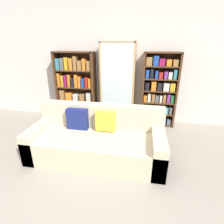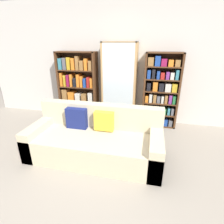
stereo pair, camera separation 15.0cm
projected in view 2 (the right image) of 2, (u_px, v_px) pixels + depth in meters
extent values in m
plane|color=gray|center=(88.00, 187.00, 2.34)|extent=(16.00, 16.00, 0.00)
cube|color=beige|center=(121.00, 63.00, 4.00)|extent=(6.93, 0.06, 2.70)
cube|color=beige|center=(95.00, 146.00, 2.90)|extent=(2.16, 0.91, 0.40)
cube|color=beige|center=(100.00, 115.00, 3.07)|extent=(2.16, 0.20, 0.42)
cube|color=beige|center=(42.00, 136.00, 3.08)|extent=(0.20, 0.91, 0.52)
cube|color=beige|center=(155.00, 150.00, 2.67)|extent=(0.20, 0.91, 0.52)
cube|color=navy|center=(77.00, 118.00, 3.01)|extent=(0.36, 0.12, 0.36)
cube|color=gold|center=(104.00, 121.00, 2.91)|extent=(0.32, 0.12, 0.32)
cube|color=#4C2D19|center=(61.00, 86.00, 4.31)|extent=(0.04, 0.32, 1.61)
cube|color=#4C2D19|center=(96.00, 87.00, 4.13)|extent=(0.04, 0.32, 1.61)
cube|color=#4C2D19|center=(76.00, 52.00, 3.93)|extent=(0.93, 0.32, 0.02)
cube|color=#4C2D19|center=(80.00, 117.00, 4.52)|extent=(0.93, 0.32, 0.02)
cube|color=#4C2D19|center=(81.00, 85.00, 4.36)|extent=(0.93, 0.01, 1.61)
cube|color=#4C2D19|center=(79.00, 102.00, 4.37)|extent=(0.85, 0.32, 0.02)
cube|color=#4C2D19|center=(78.00, 86.00, 4.22)|extent=(0.85, 0.32, 0.02)
cube|color=#4C2D19|center=(77.00, 70.00, 4.08)|extent=(0.85, 0.32, 0.02)
cube|color=#8E1947|center=(68.00, 111.00, 4.52)|extent=(0.10, 0.24, 0.26)
cube|color=#8E1947|center=(74.00, 111.00, 4.49)|extent=(0.14, 0.24, 0.24)
cube|color=#1E4293|center=(80.00, 112.00, 4.46)|extent=(0.11, 0.24, 0.23)
cube|color=#8E1947|center=(86.00, 112.00, 4.42)|extent=(0.15, 0.24, 0.25)
cube|color=orange|center=(92.00, 114.00, 4.40)|extent=(0.11, 0.24, 0.21)
cube|color=olive|center=(66.00, 95.00, 4.37)|extent=(0.12, 0.24, 0.31)
cube|color=orange|center=(73.00, 96.00, 4.34)|extent=(0.14, 0.24, 0.25)
cube|color=beige|center=(79.00, 97.00, 4.31)|extent=(0.11, 0.24, 0.22)
cube|color=olive|center=(85.00, 98.00, 4.28)|extent=(0.11, 0.24, 0.23)
cube|color=beige|center=(91.00, 97.00, 4.24)|extent=(0.11, 0.24, 0.26)
cube|color=orange|center=(63.00, 79.00, 4.23)|extent=(0.06, 0.24, 0.31)
cube|color=gold|center=(66.00, 80.00, 4.22)|extent=(0.05, 0.24, 0.26)
cube|color=#8E1947|center=(69.00, 80.00, 4.20)|extent=(0.06, 0.24, 0.27)
cube|color=orange|center=(73.00, 80.00, 4.18)|extent=(0.05, 0.24, 0.29)
cube|color=black|center=(76.00, 82.00, 4.18)|extent=(0.07, 0.24, 0.21)
cube|color=orange|center=(79.00, 80.00, 4.14)|extent=(0.06, 0.24, 0.29)
cube|color=orange|center=(83.00, 81.00, 4.13)|extent=(0.05, 0.24, 0.25)
cube|color=#1E4293|center=(86.00, 82.00, 4.13)|extent=(0.06, 0.24, 0.20)
cube|color=#AD231E|center=(89.00, 82.00, 4.10)|extent=(0.06, 0.24, 0.24)
cube|color=orange|center=(93.00, 82.00, 4.09)|extent=(0.07, 0.24, 0.22)
cube|color=teal|center=(62.00, 64.00, 4.09)|extent=(0.08, 0.24, 0.25)
cube|color=#5B5B60|center=(66.00, 63.00, 4.07)|extent=(0.08, 0.24, 0.26)
cube|color=gold|center=(70.00, 63.00, 4.04)|extent=(0.07, 0.24, 0.28)
cube|color=orange|center=(74.00, 64.00, 4.02)|extent=(0.07, 0.24, 0.26)
cube|color=olive|center=(78.00, 63.00, 3.99)|extent=(0.07, 0.24, 0.30)
cube|color=olive|center=(83.00, 65.00, 3.99)|extent=(0.09, 0.24, 0.21)
cube|color=orange|center=(87.00, 64.00, 3.96)|extent=(0.07, 0.24, 0.26)
cube|color=olive|center=(91.00, 65.00, 3.95)|extent=(0.08, 0.24, 0.21)
cube|color=tan|center=(104.00, 84.00, 4.03)|extent=(0.04, 0.36, 1.82)
cube|color=tan|center=(135.00, 85.00, 3.88)|extent=(0.04, 0.36, 1.82)
cube|color=tan|center=(120.00, 42.00, 3.62)|extent=(0.75, 0.36, 0.02)
cube|color=tan|center=(119.00, 121.00, 4.29)|extent=(0.75, 0.36, 0.02)
cube|color=tan|center=(121.00, 83.00, 4.11)|extent=(0.75, 0.01, 1.82)
cube|color=silver|center=(118.00, 86.00, 3.80)|extent=(0.67, 0.01, 1.79)
cube|color=tan|center=(119.00, 107.00, 4.15)|extent=(0.67, 0.32, 0.02)
cube|color=tan|center=(119.00, 92.00, 4.02)|extent=(0.67, 0.32, 0.02)
cube|color=tan|center=(119.00, 77.00, 3.89)|extent=(0.67, 0.32, 0.02)
cube|color=tan|center=(120.00, 60.00, 3.76)|extent=(0.67, 0.32, 0.02)
cylinder|color=silver|center=(108.00, 118.00, 4.31)|extent=(0.01, 0.01, 0.08)
cone|color=silver|center=(108.00, 115.00, 4.28)|extent=(0.07, 0.07, 0.09)
cylinder|color=silver|center=(113.00, 118.00, 4.31)|extent=(0.01, 0.01, 0.08)
cone|color=silver|center=(113.00, 115.00, 4.27)|extent=(0.07, 0.07, 0.09)
cylinder|color=silver|center=(117.00, 118.00, 4.28)|extent=(0.01, 0.01, 0.08)
cone|color=silver|center=(117.00, 115.00, 4.25)|extent=(0.07, 0.07, 0.09)
cylinder|color=silver|center=(121.00, 119.00, 4.27)|extent=(0.01, 0.01, 0.08)
cone|color=silver|center=(121.00, 116.00, 4.23)|extent=(0.07, 0.07, 0.09)
cylinder|color=silver|center=(125.00, 119.00, 4.23)|extent=(0.01, 0.01, 0.08)
cone|color=silver|center=(125.00, 116.00, 4.20)|extent=(0.07, 0.07, 0.09)
cylinder|color=silver|center=(129.00, 120.00, 4.21)|extent=(0.01, 0.01, 0.08)
cone|color=silver|center=(130.00, 117.00, 4.18)|extent=(0.07, 0.07, 0.09)
cylinder|color=silver|center=(110.00, 104.00, 4.17)|extent=(0.01, 0.01, 0.07)
cone|color=silver|center=(110.00, 101.00, 4.14)|extent=(0.09, 0.09, 0.09)
cylinder|color=silver|center=(119.00, 105.00, 4.14)|extent=(0.01, 0.01, 0.07)
cone|color=silver|center=(119.00, 101.00, 4.11)|extent=(0.09, 0.09, 0.09)
cylinder|color=silver|center=(128.00, 105.00, 4.10)|extent=(0.01, 0.01, 0.07)
cone|color=silver|center=(128.00, 102.00, 4.07)|extent=(0.09, 0.09, 0.09)
cylinder|color=silver|center=(109.00, 89.00, 4.06)|extent=(0.01, 0.01, 0.09)
cone|color=silver|center=(109.00, 85.00, 4.02)|extent=(0.09, 0.09, 0.11)
cylinder|color=silver|center=(116.00, 89.00, 4.03)|extent=(0.01, 0.01, 0.09)
cone|color=silver|center=(116.00, 85.00, 4.00)|extent=(0.09, 0.09, 0.11)
cylinder|color=silver|center=(123.00, 90.00, 3.97)|extent=(0.01, 0.01, 0.09)
cone|color=silver|center=(123.00, 86.00, 3.94)|extent=(0.09, 0.09, 0.11)
cylinder|color=silver|center=(130.00, 90.00, 3.95)|extent=(0.01, 0.01, 0.09)
cone|color=silver|center=(130.00, 86.00, 3.91)|extent=(0.09, 0.09, 0.11)
cylinder|color=silver|center=(108.00, 74.00, 3.92)|extent=(0.01, 0.01, 0.07)
cone|color=silver|center=(108.00, 71.00, 3.89)|extent=(0.09, 0.09, 0.08)
cylinder|color=silver|center=(114.00, 75.00, 3.89)|extent=(0.01, 0.01, 0.07)
cone|color=silver|center=(114.00, 71.00, 3.86)|extent=(0.09, 0.09, 0.08)
cylinder|color=silver|center=(119.00, 75.00, 3.87)|extent=(0.01, 0.01, 0.07)
cone|color=silver|center=(120.00, 71.00, 3.84)|extent=(0.09, 0.09, 0.08)
cylinder|color=silver|center=(125.00, 75.00, 3.86)|extent=(0.01, 0.01, 0.07)
cone|color=silver|center=(125.00, 71.00, 3.83)|extent=(0.09, 0.09, 0.08)
cylinder|color=silver|center=(131.00, 75.00, 3.84)|extent=(0.01, 0.01, 0.07)
cone|color=silver|center=(131.00, 72.00, 3.81)|extent=(0.09, 0.09, 0.08)
cylinder|color=silver|center=(108.00, 57.00, 3.79)|extent=(0.01, 0.01, 0.09)
cone|color=silver|center=(108.00, 53.00, 3.76)|extent=(0.09, 0.09, 0.10)
cylinder|color=silver|center=(114.00, 58.00, 3.75)|extent=(0.01, 0.01, 0.09)
cone|color=silver|center=(114.00, 53.00, 3.72)|extent=(0.09, 0.09, 0.10)
cylinder|color=silver|center=(120.00, 58.00, 3.72)|extent=(0.01, 0.01, 0.09)
cone|color=silver|center=(120.00, 53.00, 3.69)|extent=(0.09, 0.09, 0.10)
cylinder|color=silver|center=(126.00, 58.00, 3.71)|extent=(0.01, 0.01, 0.09)
cone|color=silver|center=(126.00, 53.00, 3.68)|extent=(0.09, 0.09, 0.10)
cylinder|color=silver|center=(132.00, 58.00, 3.70)|extent=(0.01, 0.01, 0.09)
cone|color=silver|center=(132.00, 53.00, 3.66)|extent=(0.09, 0.09, 0.10)
cube|color=#4C2D19|center=(144.00, 90.00, 3.89)|extent=(0.04, 0.32, 1.62)
cube|color=#4C2D19|center=(178.00, 92.00, 3.74)|extent=(0.04, 0.32, 1.62)
cube|color=#4C2D19|center=(165.00, 53.00, 3.52)|extent=(0.76, 0.32, 0.02)
cube|color=#4C2D19|center=(157.00, 124.00, 4.11)|extent=(0.76, 0.32, 0.02)
cube|color=#4C2D19|center=(161.00, 89.00, 3.96)|extent=(0.76, 0.01, 1.62)
cube|color=#4C2D19|center=(159.00, 113.00, 4.01)|extent=(0.68, 0.32, 0.02)
cube|color=#4C2D19|center=(160.00, 102.00, 3.92)|extent=(0.68, 0.32, 0.02)
cube|color=#4C2D19|center=(161.00, 91.00, 3.82)|extent=(0.68, 0.32, 0.02)
cube|color=#4C2D19|center=(162.00, 79.00, 3.72)|extent=(0.68, 0.32, 0.02)
cube|color=#4C2D19|center=(164.00, 66.00, 3.62)|extent=(0.68, 0.32, 0.02)
cube|color=olive|center=(146.00, 119.00, 4.12)|extent=(0.10, 0.24, 0.21)
cube|color=gold|center=(151.00, 119.00, 4.10)|extent=(0.09, 0.24, 0.20)
cube|color=gold|center=(155.00, 120.00, 4.08)|extent=(0.09, 0.24, 0.16)
cube|color=#237038|center=(160.00, 121.00, 4.07)|extent=(0.08, 0.24, 0.13)
cube|color=#1E4293|center=(165.00, 121.00, 4.04)|extent=(0.10, 0.24, 0.15)
cube|color=#5B5B60|center=(170.00, 122.00, 4.02)|extent=(0.08, 0.24, 0.14)
cube|color=olive|center=(146.00, 108.00, 4.02)|extent=(0.06, 0.24, 0.20)
cube|color=orange|center=(150.00, 109.00, 4.02)|extent=(0.05, 0.24, 0.13)
cube|color=black|center=(153.00, 109.00, 4.00)|extent=(0.06, 0.24, 0.15)
cube|color=#5B5B60|center=(157.00, 109.00, 3.97)|extent=(0.06, 0.24, 0.18)
cube|color=olive|center=(161.00, 110.00, 3.96)|extent=(0.07, 0.24, 0.15)
cube|color=#237038|center=(164.00, 110.00, 3.95)|extent=(0.06, 0.24, 0.13)
cube|color=teal|center=(168.00, 110.00, 3.93)|extent=(0.05, 0.24, 0.16)
cube|color=#5B5B60|center=(172.00, 111.00, 3.91)|extent=(0.06, 0.24, 0.16)
cube|color=orange|center=(147.00, 98.00, 3.94)|extent=(0.06, 0.24, 0.14)
cube|color=beige|center=(151.00, 97.00, 3.91)|extent=(0.06, 0.24, 0.19)
cube|color=olive|center=(155.00, 98.00, 3.89)|extent=(0.07, 0.24, 0.18)
cube|color=#5B5B60|center=(158.00, 98.00, 3.88)|extent=(0.07, 0.24, 0.16)
cube|color=beige|center=(162.00, 99.00, 3.86)|extent=(0.05, 0.24, 0.16)
cube|color=olive|center=(166.00, 98.00, 3.84)|extent=(0.06, 0.24, 0.18)
cube|color=#7A3384|center=(170.00, 98.00, 3.82)|extent=(0.06, 0.24, 0.19)
cube|color=#237038|center=(174.00, 99.00, 3.81)|extent=(0.06, 0.24, 0.18)
cube|color=black|center=(149.00, 86.00, 3.83)|extent=(0.08, 0.24, 0.17)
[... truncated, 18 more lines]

